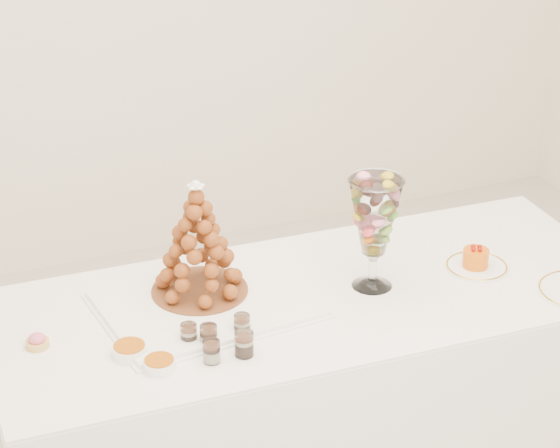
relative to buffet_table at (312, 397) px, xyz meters
name	(u,v)px	position (x,y,z in m)	size (l,w,h in m)	color
buffet_table	(312,397)	(0.00, 0.00, 0.00)	(1.96, 0.84, 0.74)	white
lace_tray	(206,304)	(-0.32, 0.06, 0.38)	(0.59, 0.44, 0.02)	white
macaron_vase	(375,218)	(0.19, -0.01, 0.60)	(0.16, 0.16, 0.35)	white
cake_plate	(477,267)	(0.54, -0.04, 0.37)	(0.20, 0.20, 0.01)	white
pink_tart	(37,341)	(-0.82, 0.04, 0.39)	(0.07, 0.07, 0.04)	tan
verrine_a	(189,334)	(-0.43, -0.11, 0.40)	(0.05, 0.05, 0.06)	white
verrine_b	(209,336)	(-0.38, -0.14, 0.40)	(0.05, 0.05, 0.07)	white
verrine_c	(242,325)	(-0.27, -0.12, 0.40)	(0.05, 0.05, 0.06)	white
verrine_d	(212,351)	(-0.40, -0.21, 0.40)	(0.05, 0.05, 0.06)	white
verrine_e	(244,344)	(-0.30, -0.22, 0.40)	(0.05, 0.05, 0.07)	white
ramekin_back	(130,351)	(-0.59, -0.10, 0.38)	(0.10, 0.10, 0.03)	white
ramekin_front	(159,365)	(-0.54, -0.20, 0.38)	(0.09, 0.09, 0.03)	white
croquembouche	(198,239)	(-0.32, 0.12, 0.56)	(0.29, 0.29, 0.36)	brown
mousse_cake	(476,258)	(0.53, -0.04, 0.41)	(0.08, 0.08, 0.07)	#DC600A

